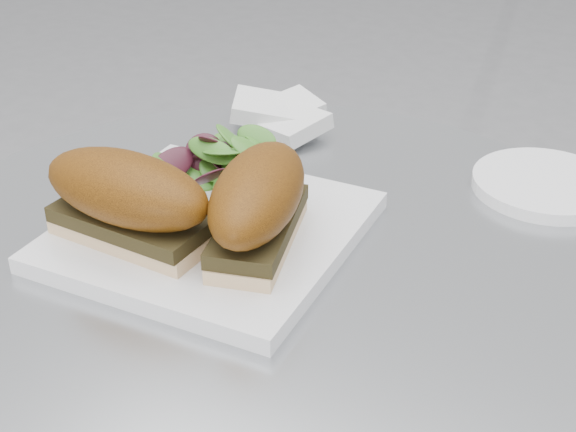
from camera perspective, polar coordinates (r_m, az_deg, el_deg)
name	(u,v)px	position (r m, az deg, el deg)	size (l,w,h in m)	color
plate	(211,231)	(0.73, -5.50, -1.05)	(0.25, 0.25, 0.02)	white
sandwich_left	(127,197)	(0.69, -11.36, 1.30)	(0.17, 0.08, 0.08)	#D1B382
sandwich_right	(258,202)	(0.67, -2.14, 1.01)	(0.11, 0.17, 0.08)	#D1B382
salad	(219,157)	(0.79, -4.95, 4.18)	(0.11, 0.11, 0.05)	#488A2D
napkin	(281,123)	(0.94, -0.51, 6.64)	(0.12, 0.12, 0.02)	white
saucer	(545,184)	(0.85, 17.83, 2.16)	(0.15, 0.15, 0.01)	white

